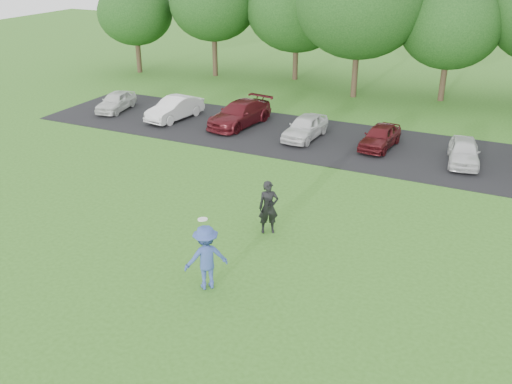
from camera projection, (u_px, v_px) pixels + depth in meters
ground at (204, 277)px, 16.56m from camera, size 100.00×100.00×0.00m
parking_lot at (341, 143)px, 27.25m from camera, size 32.00×6.50×0.03m
frisbee_player at (206, 257)px, 15.74m from camera, size 1.38×1.36×2.19m
camera_bystander at (268, 207)px, 18.74m from camera, size 0.79×0.72×1.82m
parked_cars at (364, 133)px, 26.67m from camera, size 28.20×4.66×1.23m
tree_row at (424, 15)px, 32.67m from camera, size 42.39×9.85×8.64m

